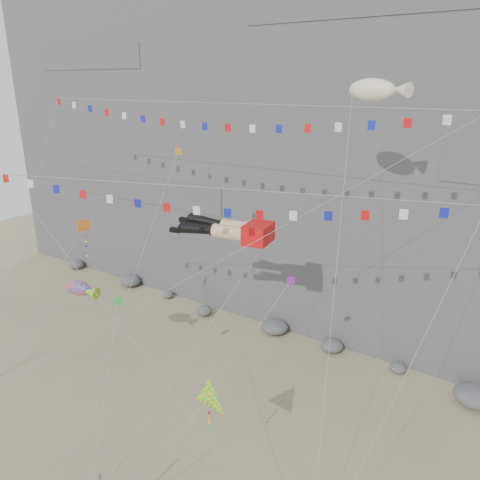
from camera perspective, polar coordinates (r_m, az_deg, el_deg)
The scene contains 13 objects.
ground at distance 35.94m, azimuth -10.33°, elevation -22.37°, with size 120.00×120.00×0.00m, color tan.
cliff at distance 54.52m, azimuth 13.24°, elevation 19.91°, with size 80.00×28.00×50.00m, color slate.
talus_boulders at distance 46.83m, azimuth 4.29°, elevation -10.53°, with size 60.00×3.00×1.20m, color #5C5C61, non-canonical shape.
legs_kite at distance 32.79m, azimuth -1.13°, elevation 1.27°, with size 7.66×16.34×20.40m.
flag_banner_upper at distance 34.49m, azimuth -3.03°, elevation 16.31°, with size 34.99×13.55×29.19m.
flag_banner_lower at distance 27.83m, azimuth -3.50°, elevation 6.33°, with size 28.41×10.16×20.93m.
harlequin_kite at distance 36.96m, azimuth -18.55°, elevation 1.64°, with size 6.57×7.27×15.63m.
fish_windsock at distance 38.75m, azimuth -19.07°, elevation -5.56°, with size 5.57×7.90×11.29m.
delta_kite at distance 27.45m, azimuth -3.92°, elevation -18.81°, with size 5.44×7.59×10.63m.
blimp_windsock at distance 30.16m, azimuth 15.72°, elevation 17.13°, with size 5.26×13.67×26.19m.
small_kite_a at distance 34.15m, azimuth -7.83°, elevation 9.81°, with size 1.02×13.30×22.61m.
small_kite_b at distance 29.46m, azimuth 5.92°, elevation -5.37°, with size 4.90×12.14×16.87m.
small_kite_c at distance 33.58m, azimuth -14.68°, elevation -7.45°, with size 5.01×7.92×12.35m.
Camera 1 is at (19.66, -18.83, 23.46)m, focal length 35.00 mm.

